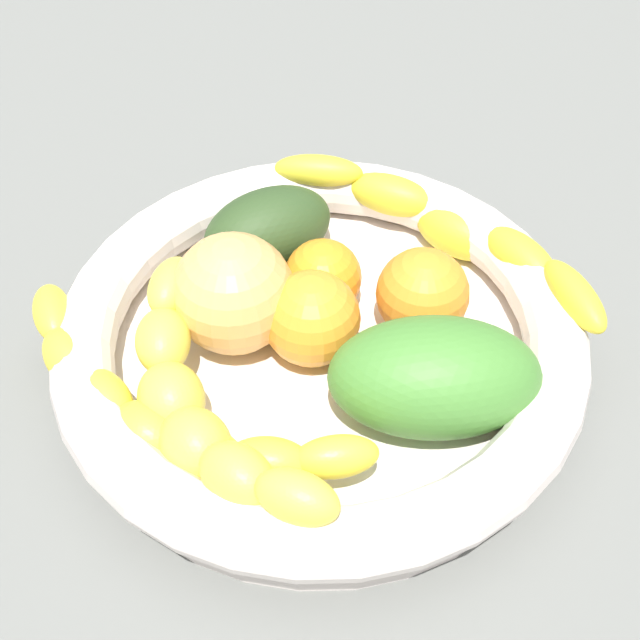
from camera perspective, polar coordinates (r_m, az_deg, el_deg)
name	(u,v)px	position (r cm, az deg, el deg)	size (l,w,h in cm)	color
kitchen_counter	(320,388)	(56.92, 0.00, -4.51)	(120.00, 120.00, 3.00)	slate
fruit_bowl	(320,342)	(53.45, 0.00, -1.47)	(32.56, 32.56, 5.86)	silver
banana_draped_left	(450,228)	(59.09, 8.58, 6.04)	(24.23, 12.89, 5.04)	yellow
banana_draped_right	(159,414)	(49.16, -10.60, -6.13)	(24.26, 11.18, 3.99)	yellow
banana_arching_top	(198,406)	(47.94, -8.09, -5.66)	(15.40, 15.95, 5.09)	yellow
orange_front	(313,316)	(52.21, -0.50, 0.25)	(5.97, 5.97, 5.97)	orange
orange_mid_left	(323,277)	(55.25, 0.19, 2.83)	(5.03, 5.03, 5.03)	orange
orange_mid_right	(423,294)	(53.99, 6.79, 1.72)	(5.86, 5.86, 5.86)	orange
peach_blush	(231,298)	(52.42, -5.90, 1.44)	(7.57, 7.57, 7.57)	#E9A75B
avocado_dark	(268,229)	(58.54, -3.46, 6.00)	(9.15, 5.74, 5.40)	#2C4320
mango_green	(434,377)	(49.10, 7.57, -3.75)	(12.13, 7.44, 6.57)	#437E31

